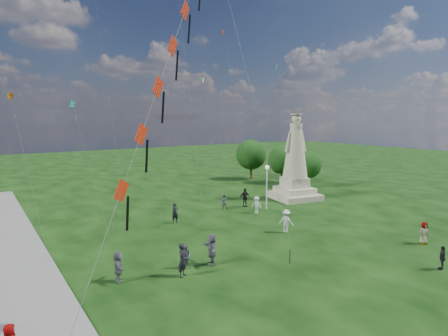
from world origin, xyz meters
TOP-DOWN VIEW (x-y plane):
  - statue at (13.94, 16.13)m, footprint 5.33×5.33m
  - lamppost at (8.36, 14.34)m, footprint 0.40×0.40m
  - tree_row at (19.22, 25.57)m, footprint 5.86×13.20m
  - person_0 at (-5.83, 5.06)m, footprint 0.84×0.77m
  - person_1 at (-5.19, 5.92)m, footprint 0.66×0.81m
  - person_2 at (4.72, 7.77)m, footprint 1.06×1.32m
  - person_3 at (7.32, -2.71)m, footprint 0.94×0.67m
  - person_4 at (10.91, 0.28)m, footprint 0.87×0.65m
  - person_5 at (-9.06, 6.44)m, footprint 1.04×1.71m
  - person_6 at (-1.26, 14.99)m, footprint 0.64×0.43m
  - person_7 at (4.86, 16.70)m, footprint 0.83×0.66m
  - person_8 at (6.55, 13.67)m, footprint 0.88×1.16m
  - person_9 at (7.18, 16.29)m, footprint 1.18×0.72m
  - person_11 at (-3.54, 5.62)m, footprint 1.19×1.94m
  - red_kite_train at (-6.49, 4.63)m, footprint 11.61×9.35m
  - small_kites at (3.22, 23.52)m, footprint 28.31×15.89m

SIDE VIEW (x-z plane):
  - person_3 at x=7.32m, z-range 0.00..1.45m
  - person_1 at x=-5.19m, z-range 0.00..1.45m
  - person_7 at x=4.86m, z-range 0.00..1.50m
  - person_4 at x=10.91m, z-range 0.00..1.60m
  - person_8 at x=6.55m, z-range 0.00..1.60m
  - person_5 at x=-9.06m, z-range 0.00..1.72m
  - person_6 at x=-1.26m, z-range 0.00..1.72m
  - person_2 at x=4.72m, z-range 0.00..1.81m
  - person_9 at x=7.18m, z-range 0.00..1.89m
  - person_0 at x=-5.83m, z-range 0.00..1.94m
  - person_11 at x=-3.54m, z-range 0.00..1.95m
  - lamppost at x=8.36m, z-range 0.96..5.31m
  - tree_row at x=19.22m, z-range 0.40..6.15m
  - statue at x=13.94m, z-range -1.14..8.17m
  - red_kite_train at x=-6.49m, z-range 2.39..21.89m
  - small_kites at x=3.22m, z-range -2.02..30.71m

